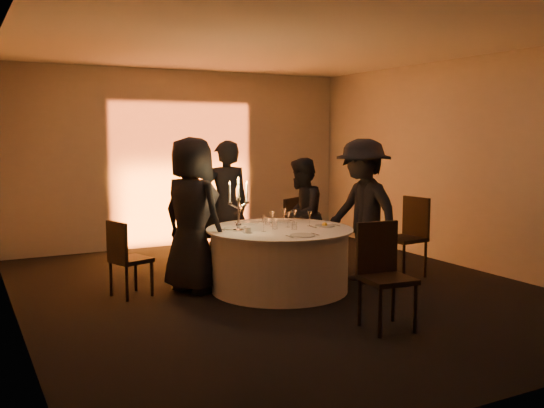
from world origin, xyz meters
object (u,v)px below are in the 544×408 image
chair_front (383,268)px  guest_back_left (226,206)px  chair_back_left (209,230)px  coffee_cup (248,231)px  chair_back_right (286,226)px  guest_right (363,211)px  guest_left (192,215)px  chair_left (125,255)px  chair_right (409,231)px  candelabra (238,212)px  banquet_table (280,259)px  guest_back_right (301,215)px

chair_front → guest_back_left: guest_back_left is taller
chair_back_left → coffee_cup: (-0.24, -1.79, 0.26)m
chair_back_right → guest_right: size_ratio=0.53×
chair_front → guest_left: 2.51m
chair_front → coffee_cup: 1.77m
chair_left → chair_back_right: (2.61, 0.83, 0.04)m
chair_right → guest_left: bearing=-106.5°
guest_back_left → candelabra: guest_back_left is taller
banquet_table → chair_left: chair_left is taller
chair_back_left → coffee_cup: chair_back_left is taller
chair_back_left → chair_back_right: 1.14m
guest_back_left → guest_back_right: guest_back_left is taller
guest_left → coffee_cup: bearing=-164.0°
guest_left → guest_right: (2.14, -0.54, -0.01)m
chair_right → guest_back_left: 2.54m
guest_left → chair_back_left: bearing=-54.2°
chair_left → chair_right: chair_right is taller
chair_back_right → chair_front: chair_front is taller
guest_left → guest_back_left: guest_left is taller
chair_left → chair_back_left: bearing=-71.6°
chair_back_right → guest_right: 1.55m
chair_right → candelabra: size_ratio=1.63×
chair_back_left → guest_back_right: size_ratio=0.60×
chair_left → guest_back_left: bearing=-83.4°
banquet_table → coffee_cup: bearing=-164.8°
banquet_table → guest_back_left: size_ratio=0.98×
candelabra → banquet_table: bearing=-4.1°
chair_back_right → chair_front: (-0.62, -3.11, 0.04)m
chair_right → guest_right: guest_right is taller
chair_right → guest_back_left: size_ratio=0.58×
coffee_cup → candelabra: bearing=102.7°
guest_back_left → chair_back_left: bearing=-68.3°
chair_right → candelabra: (-2.45, 0.19, 0.39)m
guest_back_right → guest_left: bearing=-32.7°
chair_back_left → guest_left: bearing=67.9°
candelabra → guest_left: bearing=137.9°
chair_left → candelabra: bearing=-130.1°
chair_right → guest_left: (-2.89, 0.59, 0.34)m
chair_back_right → chair_front: size_ratio=0.93×
chair_left → guest_back_right: 2.58m
banquet_table → guest_back_left: (-0.16, 1.28, 0.53)m
banquet_table → guest_right: 1.29m
chair_back_right → chair_right: size_ratio=0.91×
guest_back_right → coffee_cup: 1.58m
guest_back_left → chair_front: bearing=104.4°
guest_back_right → chair_front: bearing=33.3°
chair_back_left → chair_right: size_ratio=0.89×
chair_front → chair_back_right: bearing=85.1°
guest_left → chair_left: bearing=58.7°
guest_back_right → candelabra: size_ratio=2.43×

